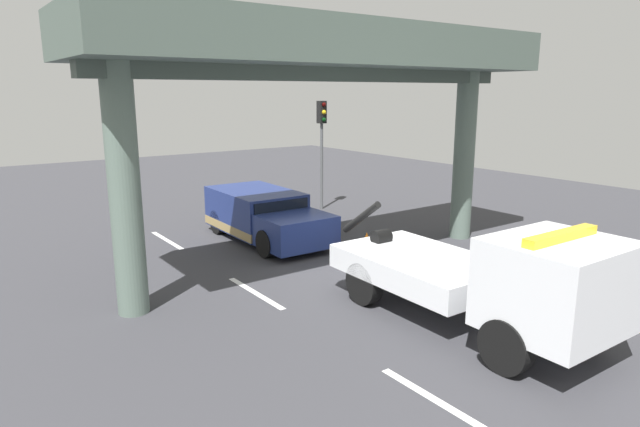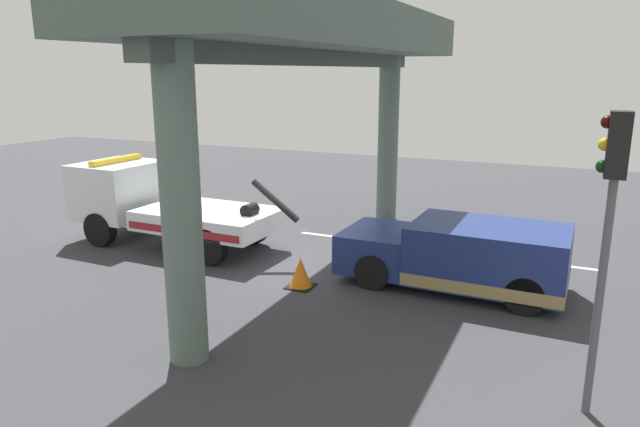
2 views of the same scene
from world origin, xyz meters
TOP-DOWN VIEW (x-y plane):
  - ground_plane at (0.00, 0.00)m, footprint 60.00×40.00m
  - lane_stripe_west at (-6.00, -2.72)m, footprint 2.60×0.16m
  - lane_stripe_mid at (0.00, -2.72)m, footprint 2.60×0.16m
  - lane_stripe_east at (6.00, -2.72)m, footprint 2.60×0.16m
  - tow_truck_white at (4.81, -0.01)m, footprint 7.27×2.51m
  - towed_van_green at (-4.25, 0.00)m, footprint 5.23×2.29m
  - overpass_structure at (-0.56, 0.00)m, footprint 3.60×13.03m
  - traffic_light_near at (-6.98, 4.39)m, footprint 0.39×0.32m
  - traffic_cone_orange at (-0.78, 1.55)m, footprint 0.61×0.61m

SIDE VIEW (x-z plane):
  - ground_plane at x=0.00m, z-range -0.10..0.00m
  - lane_stripe_west at x=-6.00m, z-range 0.00..0.01m
  - lane_stripe_mid at x=0.00m, z-range 0.00..0.01m
  - lane_stripe_east at x=6.00m, z-range 0.00..0.01m
  - traffic_cone_orange at x=-0.78m, z-range -0.02..0.71m
  - towed_van_green at x=-4.25m, z-range -0.01..1.57m
  - tow_truck_white at x=4.81m, z-range -0.03..2.43m
  - traffic_light_near at x=-6.98m, z-range 1.02..5.49m
  - overpass_structure at x=-0.56m, z-range 2.42..8.97m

